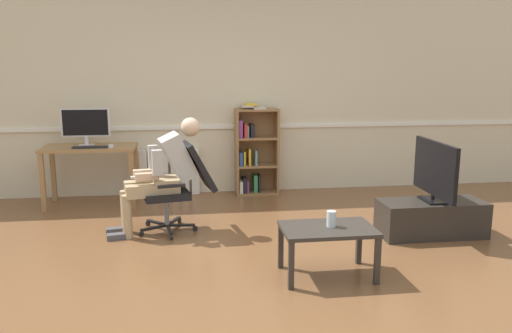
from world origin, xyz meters
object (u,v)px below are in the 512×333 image
at_px(office_chair, 181,183).
at_px(drinking_glass, 331,219).
at_px(keyboard, 91,147).
at_px(tv_stand, 431,218).
at_px(person_seated, 163,172).
at_px(imac_monitor, 85,124).
at_px(radiator, 170,172).
at_px(coffee_table, 328,234).
at_px(bookshelf, 254,152).
at_px(computer_mouse, 111,146).
at_px(tv_screen, 435,170).
at_px(computer_desk, 90,156).

relative_size(office_chair, drinking_glass, 7.14).
relative_size(keyboard, tv_stand, 0.39).
height_order(office_chair, person_seated, person_seated).
xyz_separation_m(keyboard, drinking_glass, (2.35, -2.43, -0.27)).
bearing_deg(imac_monitor, radiator, 17.16).
height_order(keyboard, coffee_table, keyboard).
bearing_deg(radiator, bookshelf, -4.89).
bearing_deg(coffee_table, computer_mouse, 130.06).
height_order(imac_monitor, radiator, imac_monitor).
relative_size(imac_monitor, computer_mouse, 5.99).
bearing_deg(keyboard, office_chair, -43.44).
xyz_separation_m(radiator, tv_stand, (2.75, -2.12, -0.13)).
bearing_deg(bookshelf, drinking_glass, -84.73).
bearing_deg(computer_mouse, office_chair, -51.13).
height_order(bookshelf, radiator, bookshelf).
distance_m(office_chair, drinking_glass, 1.87).
distance_m(keyboard, person_seated, 1.42).
xyz_separation_m(computer_mouse, drinking_glass, (2.10, -2.45, -0.28)).
relative_size(person_seated, tv_screen, 1.34).
height_order(computer_desk, office_chair, office_chair).
height_order(computer_desk, computer_mouse, computer_mouse).
bearing_deg(drinking_glass, coffee_table, -158.64).
bearing_deg(radiator, keyboard, -150.28).
height_order(office_chair, coffee_table, office_chair).
xyz_separation_m(imac_monitor, coffee_table, (2.40, -2.66, -0.66)).
relative_size(computer_desk, drinking_glass, 8.50).
bearing_deg(computer_desk, computer_mouse, -23.23).
distance_m(imac_monitor, computer_mouse, 0.46).
distance_m(imac_monitor, tv_stand, 4.26).
distance_m(office_chair, tv_stand, 2.66).
bearing_deg(office_chair, coffee_table, 30.25).
relative_size(imac_monitor, office_chair, 0.63).
bearing_deg(computer_mouse, radiator, 36.68).
bearing_deg(imac_monitor, computer_mouse, -31.07).
height_order(imac_monitor, tv_screen, imac_monitor).
xyz_separation_m(computer_mouse, tv_stand, (3.44, -1.61, -0.59)).
bearing_deg(bookshelf, imac_monitor, -174.37).
relative_size(imac_monitor, person_seated, 0.49).
xyz_separation_m(office_chair, person_seated, (-0.18, -0.03, 0.13)).
xyz_separation_m(person_seated, drinking_glass, (1.43, -1.36, -0.16)).
bearing_deg(computer_mouse, keyboard, -175.31).
bearing_deg(keyboard, tv_stand, -23.34).
bearing_deg(tv_screen, tv_stand, 90.00).
height_order(computer_desk, coffee_table, computer_desk).
relative_size(radiator, coffee_table, 1.05).
xyz_separation_m(keyboard, bookshelf, (2.08, 0.43, -0.18)).
distance_m(computer_desk, keyboard, 0.19).
bearing_deg(keyboard, person_seated, -49.65).
bearing_deg(office_chair, tv_stand, 67.35).
height_order(office_chair, tv_screen, tv_screen).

